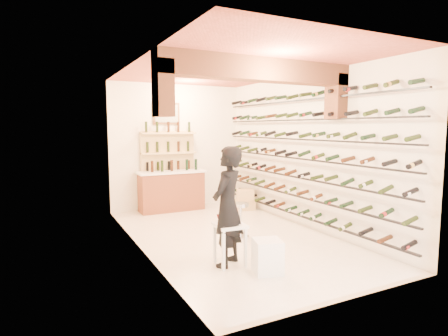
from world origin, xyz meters
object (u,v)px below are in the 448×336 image
Objects in this scene: chrome_barstool at (240,218)px; wine_rack at (296,154)px; tasting_table at (230,231)px; person at (228,206)px; crate_lower at (245,204)px; white_stool at (268,256)px; back_counter at (172,190)px.

wine_rack is at bearing 5.91° from chrome_barstool.
chrome_barstool is (0.84, 1.17, -0.14)m from tasting_table.
person is 3.99× the size of crate_lower.
tasting_table is at bearing 124.48° from white_stool.
back_counter is at bearing 98.55° from chrome_barstool.
white_stool is 0.94m from person.
chrome_barstool is at bearing 73.84° from white_stool.
chrome_barstool is 2.40m from crate_lower.
person is (-0.45, -3.95, 0.38)m from back_counter.
white_stool is at bearing -106.16° from chrome_barstool.
back_counter reaches higher than tasting_table.
back_counter reaches higher than chrome_barstool.
wine_rack is 3.35× the size of back_counter.
tasting_table is at bearing -149.62° from wine_rack.
wine_rack reaches higher than person.
back_counter is at bearing 88.09° from tasting_table.
wine_rack is at bearing 43.98° from white_stool.
back_counter is 2.18× the size of tasting_table.
chrome_barstool reaches higher than crate_lower.
chrome_barstool is at bearing -122.39° from crate_lower.
crate_lower is at bearing 64.48° from white_stool.
chrome_barstool reaches higher than white_stool.
wine_rack is 12.47× the size of crate_lower.
person is at bearing 125.16° from white_stool.
back_counter reaches higher than crate_lower.
white_stool is at bearing -51.37° from tasting_table.
white_stool is (-1.90, -1.83, -1.31)m from wine_rack.
wine_rack reaches higher than tasting_table.
person is 2.73× the size of chrome_barstool.
tasting_table is (-0.42, -3.97, -0.01)m from back_counter.
crate_lower is at bearing 57.61° from chrome_barstool.
person reaches higher than tasting_table.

